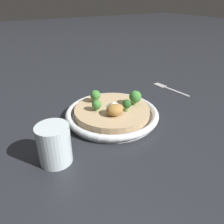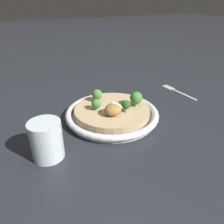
{
  "view_description": "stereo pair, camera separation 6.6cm",
  "coord_description": "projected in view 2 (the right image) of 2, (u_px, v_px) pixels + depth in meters",
  "views": [
    {
      "loc": [
        -0.29,
        -0.5,
        0.34
      ],
      "look_at": [
        0.0,
        0.0,
        0.02
      ],
      "focal_mm": 35.0,
      "sensor_mm": 36.0,
      "label": 1
    },
    {
      "loc": [
        -0.23,
        -0.53,
        0.34
      ],
      "look_at": [
        0.0,
        0.0,
        0.02
      ],
      "focal_mm": 35.0,
      "sensor_mm": 36.0,
      "label": 2
    }
  ],
  "objects": [
    {
      "name": "risotto_bowl",
      "position": [
        112.0,
        113.0,
        0.66
      ],
      "size": [
        0.28,
        0.28,
        0.03
      ],
      "color": "silver",
      "rests_on": "ground_plane"
    },
    {
      "name": "broccoli_front",
      "position": [
        126.0,
        105.0,
        0.62
      ],
      "size": [
        0.03,
        0.03,
        0.04
      ],
      "color": "#84A856",
      "rests_on": "risotto_bowl"
    },
    {
      "name": "cheese_sprinkle",
      "position": [
        114.0,
        104.0,
        0.65
      ],
      "size": [
        0.05,
        0.05,
        0.02
      ],
      "color": "white",
      "rests_on": "risotto_bowl"
    },
    {
      "name": "ground_plane",
      "position": [
        112.0,
        118.0,
        0.67
      ],
      "size": [
        6.0,
        6.0,
        0.0
      ],
      "primitive_type": "plane",
      "color": "#23262B"
    },
    {
      "name": "crispy_onion_garnish",
      "position": [
        113.0,
        110.0,
        0.61
      ],
      "size": [
        0.05,
        0.04,
        0.03
      ],
      "color": "#A37538",
      "rests_on": "risotto_bowl"
    },
    {
      "name": "fork_utensil",
      "position": [
        175.0,
        90.0,
        0.85
      ],
      "size": [
        0.04,
        0.17,
        0.0
      ],
      "rotation": [
        0.0,
        0.0,
        1.7
      ],
      "color": "#B7B7BC",
      "rests_on": "ground_plane"
    },
    {
      "name": "drinking_glass",
      "position": [
        47.0,
        140.0,
        0.49
      ],
      "size": [
        0.07,
        0.07,
        0.09
      ],
      "color": "silver",
      "rests_on": "ground_plane"
    },
    {
      "name": "broccoli_back",
      "position": [
        97.0,
        95.0,
        0.68
      ],
      "size": [
        0.03,
        0.03,
        0.04
      ],
      "color": "#668E47",
      "rests_on": "risotto_bowl"
    },
    {
      "name": "broccoli_back_left",
      "position": [
        96.0,
        104.0,
        0.63
      ],
      "size": [
        0.03,
        0.03,
        0.03
      ],
      "color": "#84A856",
      "rests_on": "risotto_bowl"
    },
    {
      "name": "broccoli_front_right",
      "position": [
        136.0,
        98.0,
        0.65
      ],
      "size": [
        0.04,
        0.04,
        0.05
      ],
      "color": "#84A856",
      "rests_on": "risotto_bowl"
    }
  ]
}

